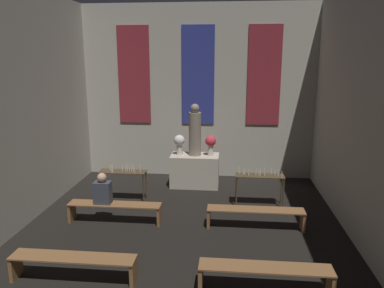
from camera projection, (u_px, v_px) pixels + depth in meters
wall_back at (198, 92)px, 10.92m from camera, size 6.94×0.16×5.00m
altar at (195, 170)px, 10.39m from camera, size 1.32×0.75×0.88m
statue at (195, 132)px, 10.14m from camera, size 0.34×0.34×1.41m
flower_vase_left at (179, 142)px, 10.25m from camera, size 0.30×0.30×0.55m
flower_vase_right at (211, 143)px, 10.17m from camera, size 0.30×0.30×0.55m
candle_rack_left at (123, 176)px, 9.26m from camera, size 1.15×0.38×0.96m
candle_rack_right at (260, 180)px, 8.94m from camera, size 1.15×0.38×0.96m
pew_third_left at (73, 263)px, 5.93m from camera, size 2.01×0.36×0.43m
pew_third_right at (265, 273)px, 5.64m from camera, size 2.01×0.36×0.43m
pew_back_left at (115, 208)px, 8.08m from camera, size 2.01×0.36×0.43m
pew_back_right at (255, 214)px, 7.79m from camera, size 2.01×0.36×0.43m
person_seated at (103, 190)px, 8.01m from camera, size 0.36×0.24×0.68m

